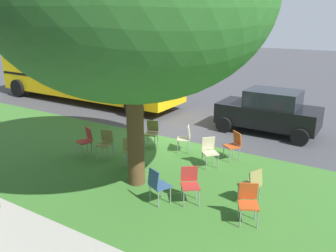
% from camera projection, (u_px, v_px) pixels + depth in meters
% --- Properties ---
extents(ground, '(80.00, 80.00, 0.00)m').
position_uv_depth(ground, '(172.00, 136.00, 13.00)').
color(ground, '#424247').
extents(grass_verge, '(48.00, 6.00, 0.01)m').
position_uv_depth(grass_verge, '(116.00, 166.00, 10.41)').
color(grass_verge, '#3D752D').
rests_on(grass_verge, ground).
extents(chair_0, '(0.56, 0.56, 0.88)m').
position_uv_depth(chair_0, '(248.00, 200.00, 7.42)').
color(chair_0, '#C64C1E').
rests_on(chair_0, ground).
extents(chair_1, '(0.58, 0.58, 0.88)m').
position_uv_depth(chair_1, '(234.00, 144.00, 10.73)').
color(chair_1, '#C64C1E').
rests_on(chair_1, ground).
extents(chair_2, '(0.54, 0.55, 0.88)m').
position_uv_depth(chair_2, '(86.00, 139.00, 11.14)').
color(chair_2, '#B7332D').
rests_on(chair_2, ground).
extents(chair_3, '(0.55, 0.54, 0.88)m').
position_uv_depth(chair_3, '(252.00, 183.00, 8.17)').
color(chair_3, olive).
rests_on(chair_3, ground).
extents(chair_4, '(0.56, 0.55, 0.88)m').
position_uv_depth(chair_4, '(186.00, 137.00, 11.34)').
color(chair_4, beige).
rests_on(chair_4, ground).
extents(chair_5, '(0.52, 0.52, 0.88)m').
position_uv_depth(chair_5, '(152.00, 131.00, 11.89)').
color(chair_5, olive).
rests_on(chair_5, ground).
extents(chair_6, '(0.57, 0.57, 0.88)m').
position_uv_depth(chair_6, '(130.00, 149.00, 10.32)').
color(chair_6, olive).
rests_on(chair_6, ground).
extents(chair_7, '(0.59, 0.59, 0.88)m').
position_uv_depth(chair_7, '(209.00, 150.00, 10.24)').
color(chair_7, beige).
rests_on(chair_7, ground).
extents(chair_8, '(0.51, 0.51, 0.88)m').
position_uv_depth(chair_8, '(106.00, 142.00, 10.90)').
color(chair_8, olive).
rests_on(chair_8, ground).
extents(chair_9, '(0.54, 0.55, 0.88)m').
position_uv_depth(chair_9, '(158.00, 183.00, 8.16)').
color(chair_9, '#335184').
rests_on(chair_9, ground).
extents(chair_10, '(0.58, 0.59, 0.88)m').
position_uv_depth(chair_10, '(190.00, 182.00, 8.24)').
color(chair_10, '#B7332D').
rests_on(chair_10, ground).
extents(parked_car, '(3.70, 1.92, 1.65)m').
position_uv_depth(parked_car, '(269.00, 111.00, 13.17)').
color(parked_car, black).
rests_on(parked_car, ground).
extents(school_bus, '(10.40, 2.80, 2.88)m').
position_uv_depth(school_bus, '(86.00, 68.00, 17.83)').
color(school_bus, yellow).
rests_on(school_bus, ground).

